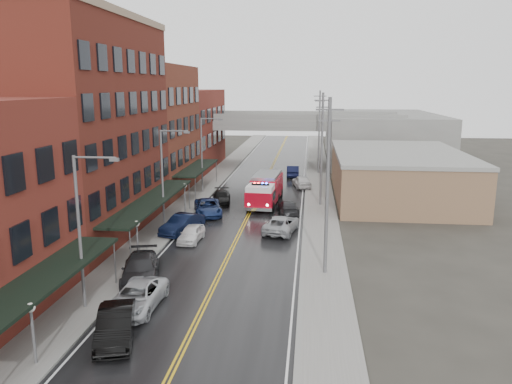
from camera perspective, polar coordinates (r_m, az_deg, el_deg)
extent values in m
cube|color=black|center=(49.71, -0.90, -2.71)|extent=(11.00, 160.00, 0.02)
cube|color=slate|center=(51.10, -9.05, -2.38)|extent=(3.00, 160.00, 0.15)
cube|color=slate|center=(49.34, 7.55, -2.85)|extent=(3.00, 160.00, 0.15)
cube|color=gray|center=(50.69, -7.25, -2.44)|extent=(0.30, 160.00, 0.15)
cube|color=gray|center=(49.33, 5.64, -2.81)|extent=(0.30, 160.00, 0.15)
cube|color=#5B2018|center=(45.19, -19.21, 6.71)|extent=(9.00, 20.00, 18.00)
cube|color=brown|center=(61.53, -12.14, 6.97)|extent=(9.00, 15.00, 15.00)
cube|color=maroon|center=(78.39, -8.08, 7.08)|extent=(9.00, 20.00, 12.00)
cube|color=#886449|center=(59.42, 15.85, 1.74)|extent=(14.00, 22.00, 5.00)
cube|color=slate|center=(88.92, 14.07, 6.13)|extent=(18.00, 30.00, 8.00)
cube|color=black|center=(27.35, -24.28, -9.87)|extent=(2.60, 16.00, 0.18)
cylinder|color=slate|center=(33.72, -15.82, -7.83)|extent=(0.10, 0.10, 3.00)
cube|color=black|center=(43.96, -11.81, -0.94)|extent=(2.60, 18.00, 0.18)
cylinder|color=slate|center=(36.17, -14.17, -6.36)|extent=(0.10, 0.10, 3.00)
cylinder|color=slate|center=(52.03, -7.64, -0.46)|extent=(0.10, 0.10, 3.00)
cube|color=black|center=(60.52, -6.73, 2.78)|extent=(2.60, 13.00, 0.18)
cylinder|color=slate|center=(54.69, -6.94, 0.18)|extent=(0.10, 0.10, 3.00)
cylinder|color=slate|center=(66.41, -4.56, 2.35)|extent=(0.10, 0.10, 3.00)
cylinder|color=#59595B|center=(25.89, -24.08, -14.99)|extent=(0.14, 0.14, 2.80)
sphere|color=silver|center=(25.27, -24.38, -11.94)|extent=(0.44, 0.44, 0.44)
cylinder|color=#59595B|center=(37.65, -13.39, -5.75)|extent=(0.14, 0.14, 2.80)
sphere|color=silver|center=(37.22, -13.50, -3.55)|extent=(0.44, 0.44, 0.44)
cylinder|color=#59595B|center=(50.56, -8.12, -0.96)|extent=(0.14, 0.14, 2.80)
sphere|color=silver|center=(50.24, -8.17, 0.71)|extent=(0.44, 0.44, 0.44)
cylinder|color=#59595B|center=(29.86, -19.52, -4.61)|extent=(0.18, 0.18, 9.00)
cylinder|color=#59595B|center=(28.45, -17.96, 3.77)|extent=(2.40, 0.12, 0.12)
cube|color=#59595B|center=(28.03, -15.89, 3.58)|extent=(0.50, 0.22, 0.18)
cylinder|color=#59595B|center=(44.38, -10.64, 1.21)|extent=(0.18, 0.18, 9.00)
cylinder|color=#59595B|center=(43.44, -9.34, 6.89)|extent=(2.40, 0.12, 0.12)
cube|color=#59595B|center=(43.16, -7.92, 6.77)|extent=(0.50, 0.22, 0.18)
cylinder|color=#59595B|center=(59.66, -6.21, 4.12)|extent=(0.18, 0.18, 9.00)
cylinder|color=#59595B|center=(58.96, -5.16, 8.35)|extent=(2.40, 0.12, 0.12)
cube|color=#59595B|center=(58.76, -4.10, 8.25)|extent=(0.50, 0.22, 0.18)
cylinder|color=#59595B|center=(33.38, 8.16, 0.35)|extent=(0.24, 0.24, 12.00)
cube|color=#59595B|center=(32.73, 8.43, 9.30)|extent=(1.80, 0.12, 0.12)
cube|color=#59595B|center=(32.77, 8.39, 8.08)|extent=(1.40, 0.12, 0.12)
cylinder|color=#59595B|center=(53.11, 7.52, 4.73)|extent=(0.24, 0.24, 12.00)
cube|color=#59595B|center=(52.71, 7.68, 10.35)|extent=(1.80, 0.12, 0.12)
cube|color=#59595B|center=(52.73, 7.66, 9.59)|extent=(1.40, 0.12, 0.12)
cylinder|color=#59595B|center=(72.99, 7.23, 6.74)|extent=(0.24, 0.24, 12.00)
cube|color=#59595B|center=(72.70, 7.34, 10.82)|extent=(1.80, 0.12, 0.12)
cube|color=#59595B|center=(72.72, 7.32, 10.27)|extent=(1.40, 0.12, 0.12)
cube|color=slate|center=(80.12, 1.97, 7.83)|extent=(40.00, 10.00, 1.50)
cube|color=slate|center=(82.05, -5.76, 5.25)|extent=(1.60, 8.00, 6.00)
cube|color=slate|center=(80.42, 9.82, 5.00)|extent=(1.60, 8.00, 6.00)
cube|color=#A00718|center=(55.11, 1.28, 0.59)|extent=(3.20, 6.29, 2.33)
cube|color=#A00718|center=(51.01, 0.51, -0.73)|extent=(2.97, 3.07, 1.67)
cube|color=silver|center=(50.77, 0.51, 0.49)|extent=(2.82, 2.84, 0.56)
cube|color=black|center=(51.15, 0.55, -0.32)|extent=(2.91, 1.97, 0.89)
cube|color=slate|center=(54.86, 1.28, 1.95)|extent=(2.89, 5.82, 0.33)
cube|color=black|center=(50.70, 0.51, 0.89)|extent=(1.79, 0.43, 0.16)
sphere|color=#FF0C0C|center=(50.79, -0.17, 1.02)|extent=(0.22, 0.22, 0.22)
sphere|color=#1933FF|center=(50.58, 1.19, 0.97)|extent=(0.22, 0.22, 0.22)
cylinder|color=black|center=(51.31, -0.86, -1.61)|extent=(1.13, 0.47, 1.11)
cylinder|color=black|center=(50.90, 1.84, -1.73)|extent=(1.13, 0.47, 1.11)
cylinder|color=black|center=(55.02, -0.08, -0.67)|extent=(1.13, 0.47, 1.11)
cylinder|color=black|center=(54.65, 2.44, -0.77)|extent=(1.13, 0.47, 1.11)
cylinder|color=black|center=(57.69, 0.42, -0.07)|extent=(1.13, 0.47, 1.11)
cylinder|color=black|center=(57.33, 2.83, -0.16)|extent=(1.13, 0.47, 1.11)
imported|color=black|center=(27.12, -15.75, -14.45)|extent=(3.04, 5.22, 1.63)
imported|color=#B4B8BD|center=(30.26, -13.45, -11.59)|extent=(2.57, 5.39, 1.48)
imported|color=black|center=(34.26, -13.08, -8.57)|extent=(3.60, 6.04, 1.64)
imported|color=white|center=(41.84, -7.41, -4.74)|extent=(1.83, 4.06, 1.35)
imported|color=black|center=(44.20, -8.43, -3.65)|extent=(3.25, 5.29, 1.65)
imported|color=navy|center=(50.10, -5.53, -1.75)|extent=(3.94, 6.05, 1.55)
imported|color=black|center=(54.69, -4.02, -0.62)|extent=(2.59, 5.04, 1.40)
imported|color=#9A9DA2|center=(44.09, 2.92, -3.68)|extent=(3.42, 5.72, 1.49)
imported|color=#252628|center=(50.52, 3.65, -1.72)|extent=(2.68, 4.88, 1.34)
imported|color=silver|center=(63.39, 5.24, 1.20)|extent=(2.81, 4.87, 1.56)
imported|color=black|center=(70.93, 4.24, 2.40)|extent=(1.84, 4.88, 1.59)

